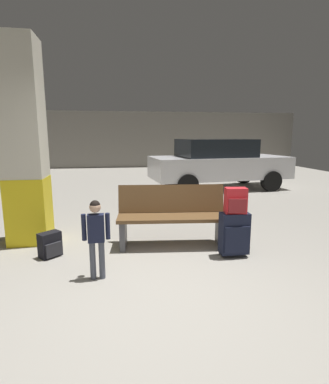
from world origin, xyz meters
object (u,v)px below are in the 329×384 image
(suitcase, at_px, (234,234))
(backpack_bright, at_px, (236,201))
(structural_pillar, at_px, (24,145))
(backpack_dark_floor, at_px, (50,245))
(parked_car_near, at_px, (218,163))
(bench, at_px, (172,216))
(child, at_px, (96,231))

(suitcase, xyz_separation_m, backpack_bright, (-0.00, -0.00, 0.45))
(structural_pillar, xyz_separation_m, backpack_dark_floor, (0.42, -0.69, -1.32))
(parked_car_near, bearing_deg, backpack_dark_floor, -129.51)
(structural_pillar, distance_m, backpack_bright, 3.15)
(suitcase, bearing_deg, bench, 143.25)
(child, bearing_deg, parked_car_near, 59.41)
(backpack_bright, bearing_deg, backpack_dark_floor, 171.78)
(suitcase, height_order, backpack_bright, backpack_bright)
(suitcase, height_order, parked_car_near, parked_car_near)
(child, height_order, backpack_dark_floor, child)
(suitcase, bearing_deg, backpack_bright, -156.11)
(bench, xyz_separation_m, child, (-1.03, -0.95, 0.12))
(backpack_bright, relative_size, backpack_dark_floor, 1.00)
(bench, bearing_deg, backpack_dark_floor, -173.09)
(bench, distance_m, backpack_bright, 0.99)
(suitcase, height_order, child, child)
(structural_pillar, relative_size, backpack_dark_floor, 8.79)
(structural_pillar, distance_m, child, 2.03)
(structural_pillar, height_order, child, structural_pillar)
(child, bearing_deg, structural_pillar, 127.26)
(structural_pillar, relative_size, child, 3.25)
(bench, relative_size, backpack_dark_floor, 4.83)
(structural_pillar, xyz_separation_m, bench, (2.13, -0.49, -1.04))
(bench, distance_m, child, 1.41)
(child, relative_size, backpack_dark_floor, 2.70)
(child, relative_size, parked_car_near, 0.22)
(child, xyz_separation_m, parked_car_near, (3.26, 5.51, 0.24))
(bench, height_order, parked_car_near, parked_car_near)
(structural_pillar, bearing_deg, backpack_bright, -20.01)
(backpack_bright, height_order, parked_car_near, parked_car_near)
(backpack_dark_floor, bearing_deg, child, -47.99)
(backpack_dark_floor, height_order, parked_car_near, parked_car_near)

